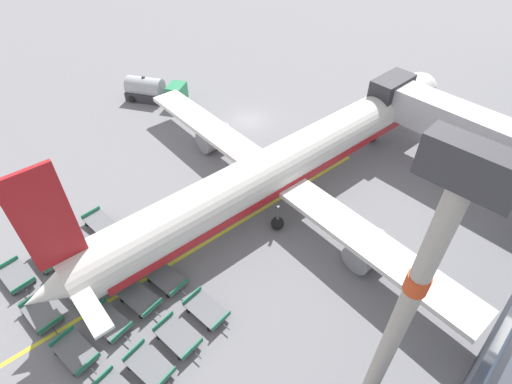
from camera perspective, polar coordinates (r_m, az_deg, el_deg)
name	(u,v)px	position (r m, az deg, el deg)	size (l,w,h in m)	color
ground_plane	(248,120)	(46.63, -1.08, 10.27)	(500.00, 500.00, 0.00)	gray
jet_bridge	(496,148)	(40.72, 31.09, 5.36)	(21.03, 5.82, 6.76)	silver
airplane	(285,165)	(34.55, 4.15, 3.91)	(37.36, 43.71, 12.19)	white
fuel_tanker_primary	(152,91)	(51.60, -14.62, 13.84)	(7.61, 5.72, 3.03)	#2D8C5B
baggage_dolly_row_near_col_a	(16,276)	(34.51, -31.07, -10.28)	(3.67, 1.87, 0.92)	slate
baggage_dolly_row_near_col_b	(42,314)	(31.55, -28.27, -15.04)	(3.67, 1.86, 0.92)	slate
baggage_dolly_row_near_col_c	(76,352)	(29.05, -24.38, -20.07)	(3.72, 1.99, 0.92)	slate
baggage_dolly_row_mid_a_col_a	(48,257)	(34.69, -27.60, -8.20)	(3.66, 1.84, 0.92)	slate
baggage_dolly_row_mid_a_col_b	(78,288)	(31.79, -24.11, -12.42)	(3.69, 1.92, 0.92)	slate
baggage_dolly_row_mid_a_col_c	(109,322)	(29.40, -20.25, -17.00)	(3.72, 2.02, 0.92)	slate
baggage_dolly_row_mid_a_col_d	(150,366)	(27.18, -14.94, -22.88)	(3.72, 2.02, 0.92)	slate
baggage_dolly_row_mid_b_col_a	(76,239)	(35.05, -24.31, -6.14)	(3.72, 2.00, 0.92)	slate
baggage_dolly_row_mid_b_col_b	(107,268)	(32.16, -20.45, -10.10)	(3.72, 2.02, 0.92)	slate
baggage_dolly_row_mid_b_col_c	(140,298)	(29.80, -16.29, -14.37)	(3.72, 1.99, 0.92)	slate
baggage_dolly_row_mid_b_col_d	(178,337)	(27.70, -11.10, -19.61)	(3.69, 1.92, 0.92)	slate
baggage_dolly_row_far_col_a	(101,223)	(35.59, -21.33, -4.14)	(3.66, 1.85, 0.92)	slate
baggage_dolly_row_far_col_b	(131,249)	(32.82, -17.44, -7.72)	(3.69, 1.91, 0.92)	slate
baggage_dolly_row_far_col_c	(166,279)	(30.32, -12.70, -11.97)	(3.71, 1.96, 0.92)	slate
baggage_dolly_row_far_col_d	(207,310)	(28.40, -7.07, -16.36)	(3.68, 1.90, 0.92)	slate
apron_light_mast	(384,355)	(14.97, 17.84, -21.30)	(2.00, 0.70, 20.10)	#ADA89E
stand_guidance_stripe	(201,246)	(32.46, -7.82, -7.59)	(4.14, 36.13, 0.01)	yellow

